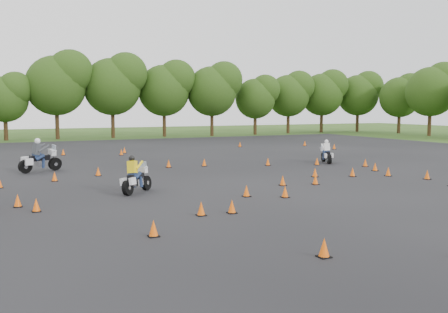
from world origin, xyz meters
TOP-DOWN VIEW (x-y plane):
  - ground at (0.00, 0.00)m, footprint 140.00×140.00m
  - asphalt_pad at (0.00, 6.00)m, footprint 62.00×62.00m
  - treeline at (2.67, 34.74)m, footprint 86.69×32.67m
  - traffic_cones at (-0.35, 5.17)m, footprint 35.86×33.41m
  - rider_grey at (-7.87, 11.40)m, footprint 2.57×1.59m
  - rider_yellow at (-4.76, 2.42)m, footprint 1.95×1.89m
  - rider_white at (9.36, 8.31)m, footprint 1.27×2.05m

SIDE VIEW (x-z plane):
  - ground at x=0.00m, z-range 0.00..0.00m
  - asphalt_pad at x=0.00m, z-range 0.01..0.01m
  - traffic_cones at x=-0.35m, z-range 0.01..0.46m
  - rider_white at x=9.36m, z-range 0.00..1.52m
  - rider_yellow at x=-4.76m, z-range 0.00..1.61m
  - rider_grey at x=-7.87m, z-range 0.00..1.91m
  - treeline at x=2.67m, z-range -0.64..9.78m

